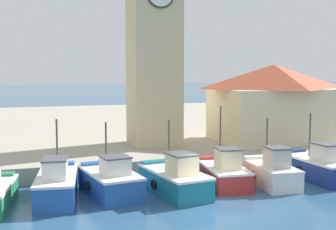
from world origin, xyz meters
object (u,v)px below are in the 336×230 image
Objects in this scene: fishing_boat_left_inner at (57,184)px; fishing_boat_center at (175,179)px; fishing_boat_right_inner at (271,172)px; warehouse_right at (273,102)px; clock_tower at (154,34)px; fishing_boat_mid_right at (223,172)px; fishing_boat_mid_left at (110,181)px; fishing_boat_right_outer at (316,166)px.

fishing_boat_left_inner reaches higher than fishing_boat_center.
fishing_boat_right_inner is at bearing 2.28° from fishing_boat_center.
warehouse_right is (4.79, 8.36, 3.18)m from fishing_boat_right_inner.
warehouse_right reaches higher than fishing_boat_right_inner.
clock_tower reaches higher than fishing_boat_left_inner.
fishing_boat_right_inner is (5.72, 0.23, -0.03)m from fishing_boat_center.
fishing_boat_left_inner is 1.03× the size of fishing_boat_center.
fishing_boat_mid_right reaches higher than fishing_boat_left_inner.
fishing_boat_right_inner is at bearing -66.38° from clock_tower.
fishing_boat_right_inner is 10.14m from warehouse_right.
warehouse_right is at bearing 60.21° from fishing_boat_right_inner.
fishing_boat_mid_left is 0.94× the size of fishing_boat_right_outer.
fishing_boat_mid_left is 1.09× the size of fishing_boat_right_inner.
fishing_boat_mid_left is at bearing 177.01° from fishing_boat_right_inner.
warehouse_right is (1.57, 7.96, 3.15)m from fishing_boat_right_outer.
fishing_boat_right_outer is 14.25m from clock_tower.
fishing_boat_right_outer reaches higher than fishing_boat_right_inner.
fishing_boat_mid_left is (2.67, 0.01, -0.02)m from fishing_boat_left_inner.
fishing_boat_center is 0.31× the size of clock_tower.
fishing_boat_mid_right is 12.12m from clock_tower.
fishing_boat_left_inner is 0.32× the size of clock_tower.
fishing_boat_mid_left is 13.05m from clock_tower.
fishing_boat_right_inner is 13.18m from clock_tower.
fishing_boat_right_outer is (5.80, -0.26, 0.04)m from fishing_boat_mid_right.
fishing_boat_right_inner is (2.59, -0.66, 0.01)m from fishing_boat_mid_right.
fishing_boat_mid_left is 16.16m from warehouse_right.
fishing_boat_mid_right is (6.37, 0.19, -0.03)m from fishing_boat_mid_left.
warehouse_right reaches higher than fishing_boat_mid_right.
fishing_boat_right_outer is at bearing -0.22° from fishing_boat_left_inner.
clock_tower is at bearing 62.13° from fishing_boat_mid_left.
fishing_boat_right_outer reaches higher than fishing_boat_mid_left.
fishing_boat_left_inner is 1.21× the size of fishing_boat_right_inner.
fishing_boat_center is 3.26m from fishing_boat_mid_right.
clock_tower reaches higher than fishing_boat_right_outer.
fishing_boat_right_outer is at bearing 7.04° from fishing_boat_right_inner.
clock_tower is 1.91× the size of warehouse_right.
fishing_boat_mid_right is (9.04, 0.20, -0.05)m from fishing_boat_left_inner.
warehouse_right is at bearing -7.45° from clock_tower.
fishing_boat_mid_left reaches higher than fishing_boat_right_inner.
fishing_boat_right_inner is at bearing -119.79° from warehouse_right.
fishing_boat_right_outer is at bearing -0.34° from fishing_boat_mid_left.
clock_tower reaches higher than fishing_boat_right_inner.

